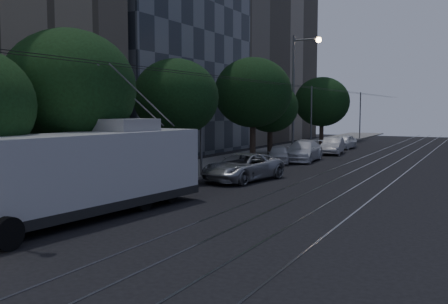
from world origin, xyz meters
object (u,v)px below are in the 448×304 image
Objects in this scene: pickup_silver at (243,167)px; car_white_a at (279,154)px; car_white_b at (303,151)px; car_white_d at (344,142)px; streetlamp_far at (298,84)px; car_white_c at (333,146)px; trolleybus at (76,174)px.

pickup_silver reaches higher than car_white_a.
car_white_b reaches higher than car_white_d.
car_white_a is at bearing -119.25° from car_white_b.
car_white_a is 0.93× the size of car_white_d.
car_white_d is 0.41× the size of streetlamp_far.
car_white_c is 1.08× the size of car_white_d.
pickup_silver is at bearing -91.92° from car_white_b.
pickup_silver is 1.01× the size of car_white_b.
car_white_d is (-0.55, 6.19, -0.03)m from car_white_c.
trolleybus is 2.23× the size of pickup_silver.
streetlamp_far reaches higher than car_white_a.
pickup_silver is at bearing -86.27° from car_white_d.
streetlamp_far reaches higher than car_white_b.
streetlamp_far is (-2.09, -3.13, 5.24)m from car_white_c.
car_white_a is 7.94m from streetlamp_far.
car_white_b is (0.70, 22.60, -0.86)m from trolleybus.
trolleybus is at bearing -108.89° from car_white_a.
car_white_d is (-0.55, 24.13, -0.05)m from pickup_silver.
car_white_d is at bearing 66.73° from car_white_a.
streetlamp_far is at bearing 76.40° from car_white_a.
pickup_silver reaches higher than car_white_c.
pickup_silver reaches higher than car_white_d.
car_white_a is 0.86× the size of car_white_c.
car_white_c is 6.45m from streetlamp_far.
car_white_b is 0.53× the size of streetlamp_far.
car_white_a is 2.48m from car_white_b.
streetlamp_far is at bearing -131.99° from car_white_c.
streetlamp_far is at bearing -96.95° from car_white_d.
trolleybus is 29.39m from car_white_c.
pickup_silver is 0.54× the size of streetlamp_far.
trolleybus reaches higher than car_white_c.
pickup_silver is 1.21× the size of car_white_c.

